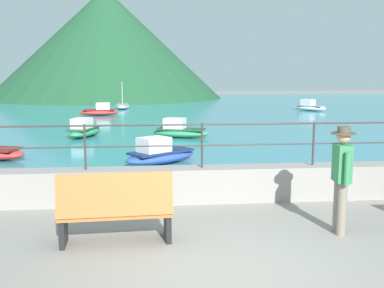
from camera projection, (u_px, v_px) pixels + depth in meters
ground_plane at (230, 268)px, 5.94m from camera, size 120.00×120.00×0.00m
promenade_wall at (202, 184)px, 9.03m from camera, size 20.00×0.56×0.70m
railing at (202, 136)px, 8.88m from camera, size 18.44×0.04×0.90m
lake_water at (164, 110)px, 31.34m from camera, size 64.00×44.32×0.06m
hill_main at (106, 44)px, 45.77m from camera, size 23.83×23.83×11.12m
hill_secondary at (80, 68)px, 49.69m from camera, size 17.76×17.76×6.27m
bench_main at (116, 209)px, 6.70m from camera, size 1.73×0.64×1.13m
person_walking at (342, 174)px, 7.11m from camera, size 0.38×0.57×1.75m
boat_0 at (310, 107)px, 30.37m from camera, size 2.11×2.38×0.76m
boat_1 at (160, 154)px, 12.55m from camera, size 2.39×2.08×0.76m
boat_2 at (100, 111)px, 26.96m from camera, size 2.31×0.94×0.76m
boat_3 at (180, 131)px, 17.67m from camera, size 2.47×1.60×0.76m
boat_4 at (123, 106)px, 31.96m from camera, size 0.92×2.31×1.92m
boat_7 at (84, 130)px, 17.92m from camera, size 1.49×2.46×0.76m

